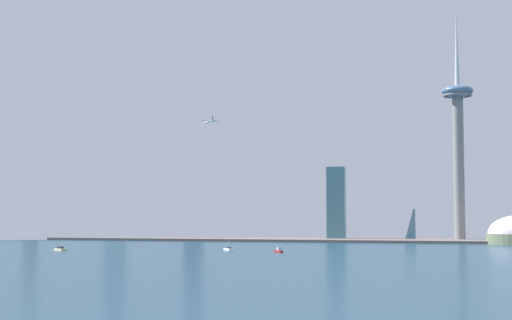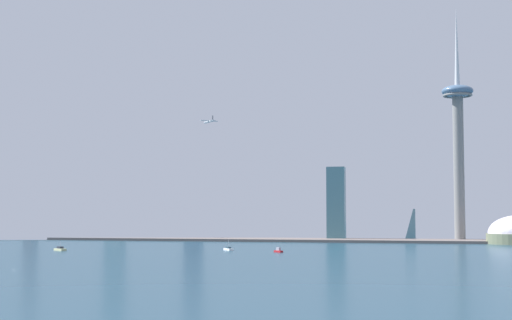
{
  "view_description": "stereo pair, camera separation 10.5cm",
  "coord_description": "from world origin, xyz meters",
  "px_view_note": "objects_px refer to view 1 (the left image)",
  "views": [
    {
      "loc": [
        265.38,
        -425.49,
        33.29
      ],
      "look_at": [
        25.21,
        487.39,
        99.17
      ],
      "focal_mm": 54.51,
      "sensor_mm": 36.0,
      "label": 1
    },
    {
      "loc": [
        265.48,
        -425.47,
        33.29
      ],
      "look_at": [
        25.21,
        487.39,
        99.17
      ],
      "focal_mm": 54.51,
      "sensor_mm": 36.0,
      "label": 2
    }
  ],
  "objects_px": {
    "skyscraper_1": "(336,204)",
    "boat_1": "(228,249)",
    "boat_2": "(278,251)",
    "skyscraper_6": "(116,181)",
    "airplane": "(209,121)",
    "skyscraper_2": "(194,192)",
    "skyscraper_3": "(411,224)",
    "boat_3": "(60,249)",
    "skyscraper_4": "(32,191)",
    "observation_tower": "(458,126)"
  },
  "relations": [
    {
      "from": "skyscraper_4",
      "to": "skyscraper_6",
      "type": "bearing_deg",
      "value": -9.53
    },
    {
      "from": "skyscraper_4",
      "to": "skyscraper_2",
      "type": "bearing_deg",
      "value": 3.61
    },
    {
      "from": "boat_2",
      "to": "airplane",
      "type": "xyz_separation_m",
      "value": [
        -130.8,
        202.03,
        140.9
      ]
    },
    {
      "from": "observation_tower",
      "to": "boat_3",
      "type": "relative_size",
      "value": 19.04
    },
    {
      "from": "skyscraper_1",
      "to": "boat_1",
      "type": "xyz_separation_m",
      "value": [
        -56.28,
        -281.39,
        -45.0
      ]
    },
    {
      "from": "skyscraper_1",
      "to": "airplane",
      "type": "bearing_deg",
      "value": -142.5
    },
    {
      "from": "airplane",
      "to": "observation_tower",
      "type": "bearing_deg",
      "value": -113.62
    },
    {
      "from": "boat_1",
      "to": "airplane",
      "type": "xyz_separation_m",
      "value": [
        -78.07,
        178.31,
        141.14
      ]
    },
    {
      "from": "skyscraper_2",
      "to": "boat_3",
      "type": "height_order",
      "value": "skyscraper_2"
    },
    {
      "from": "skyscraper_2",
      "to": "skyscraper_3",
      "type": "relative_size",
      "value": 3.89
    },
    {
      "from": "airplane",
      "to": "skyscraper_1",
      "type": "bearing_deg",
      "value": -96.79
    },
    {
      "from": "skyscraper_6",
      "to": "airplane",
      "type": "height_order",
      "value": "skyscraper_6"
    },
    {
      "from": "skyscraper_6",
      "to": "airplane",
      "type": "relative_size",
      "value": 8.24
    },
    {
      "from": "skyscraper_4",
      "to": "airplane",
      "type": "distance_m",
      "value": 338.63
    },
    {
      "from": "skyscraper_2",
      "to": "skyscraper_6",
      "type": "xyz_separation_m",
      "value": [
        -97.89,
        -38.85,
        14.11
      ]
    },
    {
      "from": "skyscraper_6",
      "to": "boat_1",
      "type": "height_order",
      "value": "skyscraper_6"
    },
    {
      "from": "boat_1",
      "to": "observation_tower",
      "type": "bearing_deg",
      "value": 107.89
    },
    {
      "from": "skyscraper_6",
      "to": "airplane",
      "type": "distance_m",
      "value": 202.9
    },
    {
      "from": "skyscraper_4",
      "to": "boat_1",
      "type": "bearing_deg",
      "value": -38.11
    },
    {
      "from": "skyscraper_3",
      "to": "boat_1",
      "type": "height_order",
      "value": "skyscraper_3"
    },
    {
      "from": "skyscraper_3",
      "to": "observation_tower",
      "type": "bearing_deg",
      "value": -44.21
    },
    {
      "from": "skyscraper_3",
      "to": "skyscraper_4",
      "type": "relative_size",
      "value": 0.27
    },
    {
      "from": "skyscraper_2",
      "to": "skyscraper_3",
      "type": "distance_m",
      "value": 293.34
    },
    {
      "from": "skyscraper_1",
      "to": "boat_1",
      "type": "distance_m",
      "value": 290.47
    },
    {
      "from": "observation_tower",
      "to": "boat_3",
      "type": "bearing_deg",
      "value": -136.87
    },
    {
      "from": "airplane",
      "to": "boat_3",
      "type": "bearing_deg",
      "value": 118.65
    },
    {
      "from": "skyscraper_3",
      "to": "airplane",
      "type": "distance_m",
      "value": 303.84
    },
    {
      "from": "observation_tower",
      "to": "boat_1",
      "type": "height_order",
      "value": "observation_tower"
    },
    {
      "from": "skyscraper_1",
      "to": "boat_1",
      "type": "bearing_deg",
      "value": -101.31
    },
    {
      "from": "boat_1",
      "to": "airplane",
      "type": "height_order",
      "value": "airplane"
    },
    {
      "from": "observation_tower",
      "to": "boat_1",
      "type": "relative_size",
      "value": 18.87
    },
    {
      "from": "skyscraper_2",
      "to": "airplane",
      "type": "distance_m",
      "value": 172.56
    },
    {
      "from": "airplane",
      "to": "skyscraper_6",
      "type": "bearing_deg",
      "value": 14.63
    },
    {
      "from": "skyscraper_2",
      "to": "skyscraper_1",
      "type": "bearing_deg",
      "value": -9.88
    },
    {
      "from": "observation_tower",
      "to": "boat_1",
      "type": "distance_m",
      "value": 378.44
    },
    {
      "from": "skyscraper_1",
      "to": "skyscraper_2",
      "type": "bearing_deg",
      "value": 170.12
    },
    {
      "from": "skyscraper_2",
      "to": "skyscraper_4",
      "type": "bearing_deg",
      "value": -176.39
    },
    {
      "from": "observation_tower",
      "to": "skyscraper_6",
      "type": "relative_size",
      "value": 1.79
    },
    {
      "from": "boat_1",
      "to": "boat_2",
      "type": "bearing_deg",
      "value": 29.49
    },
    {
      "from": "skyscraper_2",
      "to": "skyscraper_3",
      "type": "height_order",
      "value": "skyscraper_2"
    },
    {
      "from": "skyscraper_1",
      "to": "boat_2",
      "type": "height_order",
      "value": "skyscraper_1"
    },
    {
      "from": "boat_2",
      "to": "skyscraper_1",
      "type": "bearing_deg",
      "value": -48.77
    },
    {
      "from": "skyscraper_3",
      "to": "skyscraper_1",
      "type": "bearing_deg",
      "value": -143.61
    },
    {
      "from": "skyscraper_3",
      "to": "skyscraper_2",
      "type": "bearing_deg",
      "value": -174.16
    },
    {
      "from": "skyscraper_6",
      "to": "boat_2",
      "type": "xyz_separation_m",
      "value": [
        295.4,
        -301.26,
        -75.88
      ]
    },
    {
      "from": "airplane",
      "to": "skyscraper_3",
      "type": "bearing_deg",
      "value": -97.22
    },
    {
      "from": "skyscraper_3",
      "to": "skyscraper_6",
      "type": "height_order",
      "value": "skyscraper_6"
    },
    {
      "from": "boat_1",
      "to": "boat_3",
      "type": "xyz_separation_m",
      "value": [
        -146.6,
        -44.88,
        0.14
      ]
    },
    {
      "from": "observation_tower",
      "to": "boat_2",
      "type": "distance_m",
      "value": 371.89
    },
    {
      "from": "boat_2",
      "to": "boat_3",
      "type": "xyz_separation_m",
      "value": [
        -199.33,
        -21.16,
        -0.1
      ]
    }
  ]
}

